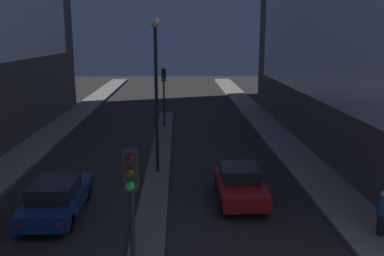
# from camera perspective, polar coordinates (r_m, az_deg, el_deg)

# --- Properties ---
(median_strip) EXTENTS (1.17, 31.02, 0.11)m
(median_strip) POSITION_cam_1_polar(r_m,az_deg,el_deg) (22.53, -4.48, -5.17)
(median_strip) COLOR #66605B
(median_strip) RESTS_ON ground
(traffic_light_near) EXTENTS (0.32, 0.42, 4.28)m
(traffic_light_near) POSITION_cam_1_polar(r_m,az_deg,el_deg) (9.71, -8.09, -9.44)
(traffic_light_near) COLOR black
(traffic_light_near) RESTS_ON median_strip
(traffic_light_mid) EXTENTS (0.32, 0.42, 4.28)m
(traffic_light_mid) POSITION_cam_1_polar(r_m,az_deg,el_deg) (31.46, -3.79, 5.85)
(traffic_light_mid) COLOR black
(traffic_light_mid) RESTS_ON median_strip
(street_lamp) EXTENTS (0.46, 0.46, 7.52)m
(street_lamp) POSITION_cam_1_polar(r_m,az_deg,el_deg) (20.63, -4.82, 7.15)
(street_lamp) COLOR black
(street_lamp) RESTS_ON median_strip
(car_left_lane) EXTENTS (1.85, 4.67, 1.48)m
(car_left_lane) POSITION_cam_1_polar(r_m,az_deg,el_deg) (17.33, -17.55, -8.82)
(car_left_lane) COLOR navy
(car_left_lane) RESTS_ON ground
(car_right_lane) EXTENTS (1.83, 4.11, 1.45)m
(car_right_lane) POSITION_cam_1_polar(r_m,az_deg,el_deg) (18.07, 6.42, -7.45)
(car_right_lane) COLOR maroon
(car_right_lane) RESTS_ON ground
(pedestrian_on_right_sidewalk) EXTENTS (0.33, 0.33, 1.58)m
(pedestrian_on_right_sidewalk) POSITION_cam_1_polar(r_m,az_deg,el_deg) (15.99, 24.00, -10.17)
(pedestrian_on_right_sidewalk) COLOR black
(pedestrian_on_right_sidewalk) RESTS_ON sidewalk_right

